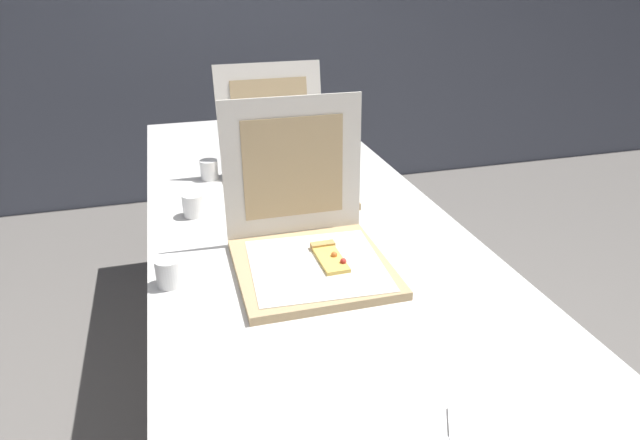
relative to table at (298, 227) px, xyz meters
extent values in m
cube|color=silver|center=(0.00, 0.00, 0.03)|extent=(0.89, 2.38, 0.03)
cylinder|color=gray|center=(-0.38, 1.12, -0.34)|extent=(0.04, 0.04, 0.71)
cylinder|color=gray|center=(0.38, 1.12, -0.34)|extent=(0.04, 0.04, 0.71)
cube|color=tan|center=(-0.05, -0.34, 0.05)|extent=(0.38, 0.38, 0.02)
cube|color=silver|center=(-0.04, -0.35, 0.07)|extent=(0.34, 0.34, 0.00)
cube|color=silver|center=(-0.05, -0.15, 0.25)|extent=(0.38, 0.02, 0.38)
cube|color=tan|center=(-0.05, -0.15, 0.25)|extent=(0.27, 0.01, 0.27)
cube|color=#EAC156|center=(0.00, -0.34, 0.07)|extent=(0.06, 0.14, 0.01)
cube|color=tan|center=(0.00, -0.27, 0.08)|extent=(0.06, 0.02, 0.02)
sphere|color=red|center=(0.02, -0.38, 0.08)|extent=(0.02, 0.02, 0.02)
sphere|color=orange|center=(0.01, -0.34, 0.08)|extent=(0.02, 0.02, 0.02)
cube|color=tan|center=(0.01, 0.16, 0.05)|extent=(0.38, 0.38, 0.02)
cube|color=silver|center=(0.01, 0.17, 0.07)|extent=(0.37, 0.37, 0.00)
cube|color=silver|center=(0.00, 0.38, 0.25)|extent=(0.38, 0.08, 0.37)
cube|color=tan|center=(0.00, 0.38, 0.25)|extent=(0.27, 0.05, 0.27)
cylinder|color=white|center=(0.00, 0.15, 0.10)|extent=(0.03, 0.03, 0.00)
cylinder|color=white|center=(0.00, 0.15, 0.08)|extent=(0.01, 0.00, 0.03)
cylinder|color=white|center=(-0.01, 0.15, 0.08)|extent=(0.01, 0.00, 0.03)
cylinder|color=white|center=(-0.01, 0.14, 0.08)|extent=(0.01, 0.00, 0.03)
cylinder|color=white|center=(-0.39, -0.31, 0.08)|extent=(0.06, 0.06, 0.07)
cylinder|color=white|center=(-0.31, 0.08, 0.08)|extent=(0.06, 0.06, 0.07)
cylinder|color=white|center=(-0.23, 0.38, 0.08)|extent=(0.06, 0.06, 0.07)
camera|label=1|loc=(-0.36, -1.49, 0.75)|focal=30.67mm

